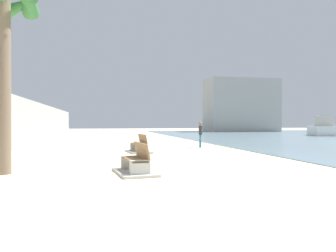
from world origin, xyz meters
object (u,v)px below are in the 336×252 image
object	(u,v)px
boat_distant	(323,128)
palm_tree	(0,20)
person_walking	(200,133)
bench_near	(135,166)
bench_far	(139,148)

from	to	relation	value
boat_distant	palm_tree	bearing A→B (deg)	-140.26
person_walking	bench_near	bearing A→B (deg)	-117.38
bench_far	bench_near	bearing A→B (deg)	-97.56
bench_near	boat_distant	size ratio (longest dim) A/B	0.49
boat_distant	bench_near	bearing A→B (deg)	-135.02
bench_near	boat_distant	xyz separation A→B (m)	(24.69, 24.68, 0.67)
palm_tree	bench_near	world-z (taller)	palm_tree
palm_tree	person_walking	size ratio (longest dim) A/B	3.92
bench_far	person_walking	size ratio (longest dim) A/B	1.33
palm_tree	bench_near	xyz separation A→B (m)	(4.14, -0.71, -4.59)
palm_tree	person_walking	world-z (taller)	palm_tree
palm_tree	boat_distant	size ratio (longest dim) A/B	1.43
bench_far	person_walking	distance (m)	5.07
bench_far	person_walking	xyz separation A→B (m)	(4.26, 2.65, 0.73)
palm_tree	boat_distant	distance (m)	37.70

